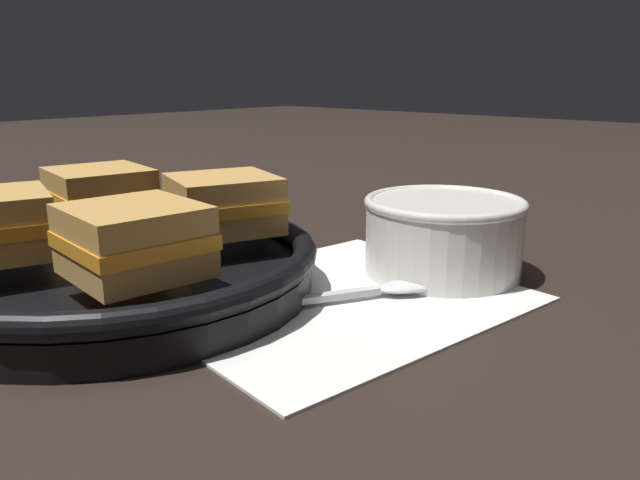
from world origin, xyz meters
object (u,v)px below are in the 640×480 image
Objects in this scene: soup_bowl at (443,232)px; sandwich_near_right at (134,240)px; skillet at (119,268)px; sandwich_far_left at (224,204)px; sandwich_far_right at (100,194)px; spoon at (383,289)px.

sandwich_near_right reaches higher than soup_bowl.
sandwich_near_right is (-0.03, -0.08, 0.04)m from skillet.
sandwich_far_left is 1.10× the size of sandwich_far_right.
skillet is at bearing -112.32° from sandwich_far_right.
spoon is at bearing -26.78° from sandwich_near_right.
spoon is at bearing -51.51° from skillet.
sandwich_near_right is at bearing 161.22° from soup_bowl.
soup_bowl reaches higher than spoon.
skillet is at bearing 142.32° from soup_bowl.
spoon is 1.54× the size of sandwich_far_left.
spoon is 1.78× the size of sandwich_near_right.
skillet is (-0.13, 0.16, 0.01)m from spoon.
spoon is 0.15m from sandwich_far_left.
sandwich_far_right is (0.07, 0.16, 0.00)m from sandwich_near_right.
sandwich_far_right is at bearing 67.68° from skillet.
soup_bowl is 0.09m from spoon.
soup_bowl is 0.27m from skillet.
sandwich_near_right is at bearing -112.32° from sandwich_far_right.
sandwich_far_left is at bearing 137.22° from spoon.
sandwich_near_right is 0.12m from sandwich_far_left.
soup_bowl is at bearing -53.75° from sandwich_far_right.
sandwich_far_right is (-0.18, 0.24, 0.03)m from soup_bowl.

